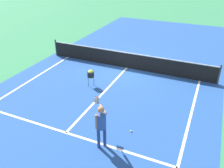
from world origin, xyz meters
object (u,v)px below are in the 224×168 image
Objects in this scene: player_near at (101,122)px; tennis_ball_mid_court at (131,131)px; ball_hopper at (91,74)px; net at (127,60)px.

player_near is 1.63m from tennis_ball_mid_court.
player_near is at bearing -56.93° from ball_hopper.
ball_hopper is at bearing 123.07° from player_near.
player_near is (1.52, -6.47, 0.53)m from net.
ball_hopper is (-0.88, -2.79, 0.18)m from net.
net reaches higher than ball_hopper.
player_near is at bearing -76.79° from net.
ball_hopper is 13.25× the size of tennis_ball_mid_court.
net is 5.82m from tennis_ball_mid_court.
player_near reaches higher than tennis_ball_mid_court.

